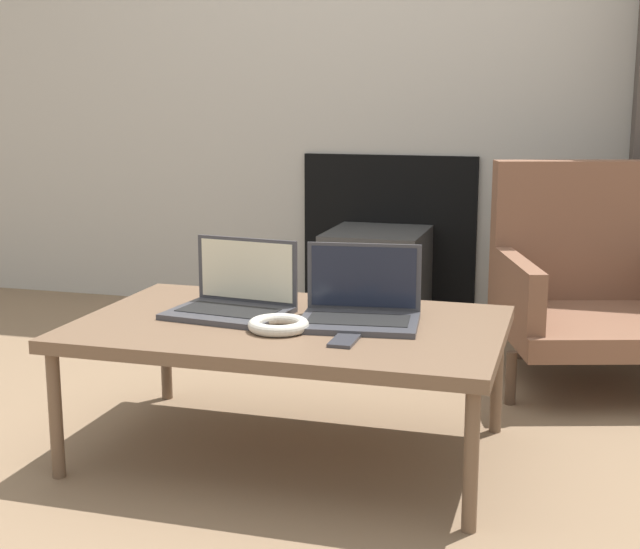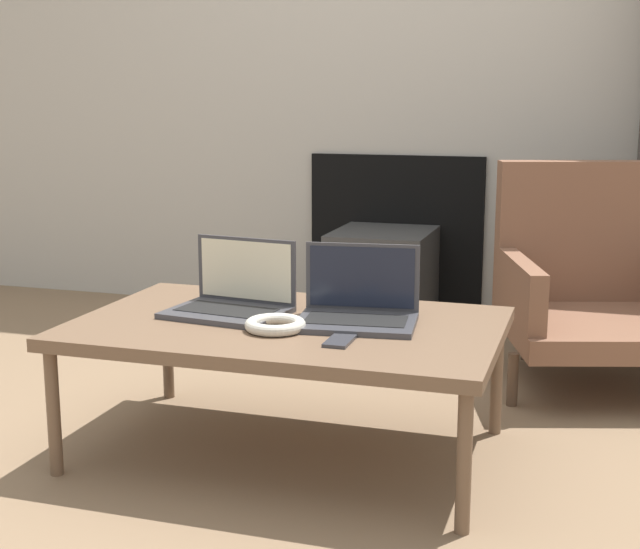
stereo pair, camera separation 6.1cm
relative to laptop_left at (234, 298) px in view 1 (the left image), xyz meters
name	(u,v)px [view 1 (the left image)]	position (x,y,z in m)	size (l,w,h in m)	color
ground_plane	(276,470)	(0.19, -0.19, -0.43)	(14.00, 14.00, 0.00)	#7A6047
wall_back	(410,30)	(0.19, 1.67, 0.86)	(7.00, 0.08, 2.60)	#ADA89E
table	(290,332)	(0.19, -0.06, -0.07)	(1.17, 0.74, 0.39)	brown
laptop_left	(234,298)	(0.00, 0.00, 0.00)	(0.35, 0.28, 0.21)	#38383D
laptop_right	(360,307)	(0.37, 0.00, 0.00)	(0.35, 0.28, 0.21)	#38383D
headphones	(280,325)	(0.19, -0.16, -0.03)	(0.16, 0.16, 0.03)	beige
phone	(345,340)	(0.38, -0.21, -0.04)	(0.06, 0.14, 0.01)	#333338
tv	(377,279)	(0.11, 1.38, -0.21)	(0.41, 0.48, 0.43)	#383838
armchair	(594,279)	(1.01, 0.92, -0.07)	(0.82, 0.81, 0.77)	brown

